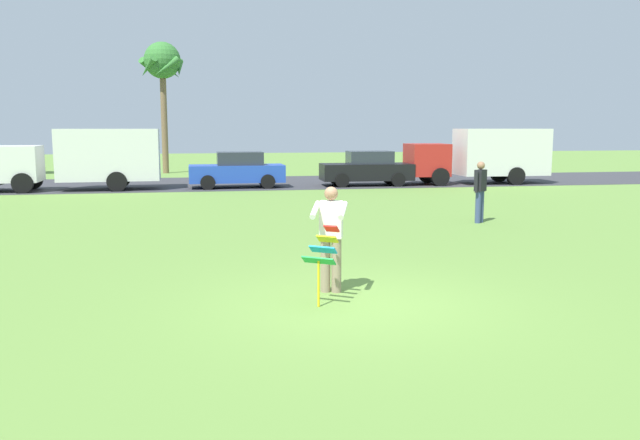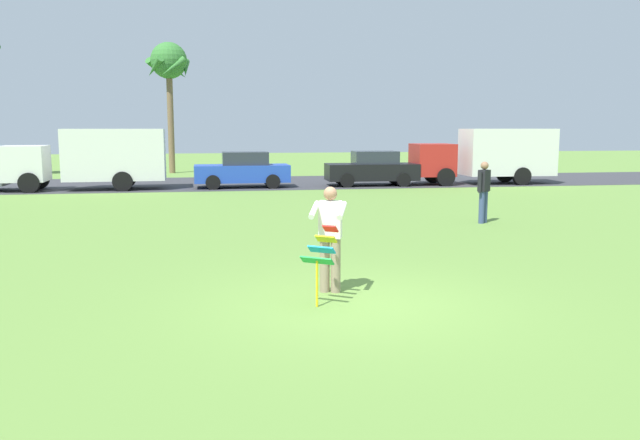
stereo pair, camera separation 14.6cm
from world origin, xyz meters
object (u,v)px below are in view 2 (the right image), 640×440
person_kite_flyer (330,235)px  palm_tree_right_near (169,66)px  parked_truck_red_cab (491,154)px  parked_truck_white_box (95,157)px  parked_car_black (372,169)px  parked_car_blue (243,170)px  kite_held (322,253)px  person_walker_near (484,190)px

person_kite_flyer → palm_tree_right_near: size_ratio=0.23×
parked_truck_red_cab → palm_tree_right_near: palm_tree_right_near is taller
person_kite_flyer → palm_tree_right_near: bearing=98.1°
parked_truck_white_box → parked_car_black: 12.30m
parked_car_blue → palm_tree_right_near: bearing=109.9°
parked_truck_white_box → person_kite_flyer: bearing=-70.3°
parked_car_black → person_kite_flyer: bearing=-106.1°
kite_held → parked_car_black: 20.49m
palm_tree_right_near → person_kite_flyer: bearing=-81.9°
person_walker_near → person_kite_flyer: bearing=-129.3°
parked_car_blue → person_walker_near: person_walker_near is taller
palm_tree_right_near → parked_car_blue: bearing=-70.1°
parked_truck_white_box → parked_car_blue: 6.34m
person_kite_flyer → parked_car_blue: person_kite_flyer is taller
kite_held → palm_tree_right_near: size_ratio=0.16×
parked_car_black → parked_truck_red_cab: 5.83m
kite_held → parked_truck_red_cab: bearing=59.6°
kite_held → parked_car_black: (5.74, 19.67, -0.03)m
person_kite_flyer → parked_car_black: (5.48, 18.99, -0.18)m
parked_car_black → person_walker_near: size_ratio=2.45×
person_kite_flyer → parked_truck_white_box: 20.18m
person_kite_flyer → parked_truck_white_box: bearing=109.7°
parked_car_blue → person_walker_near: 13.56m
parked_truck_white_box → person_walker_near: size_ratio=3.91×
parked_truck_red_cab → person_kite_flyer: bearing=-120.7°
person_kite_flyer → person_walker_near: (5.66, 6.91, -0.02)m
kite_held → parked_car_blue: 19.67m
kite_held → parked_truck_white_box: 20.74m
parked_car_black → palm_tree_right_near: (-9.66, 10.19, 5.47)m
person_kite_flyer → person_walker_near: same height
parked_car_blue → parked_car_black: 5.98m
parked_car_blue → parked_truck_white_box: bearing=-180.0°
person_kite_flyer → parked_truck_white_box: parked_truck_white_box is taller
person_walker_near → parked_car_blue: bearing=117.0°
parked_car_black → person_walker_near: 12.08m
person_kite_flyer → kite_held: (-0.25, -0.68, -0.15)m
parked_truck_red_cab → parked_car_blue: bearing=-180.0°
parked_car_blue → parked_car_black: bearing=-0.0°
parked_truck_white_box → parked_truck_red_cab: 18.08m
parked_truck_white_box → parked_truck_red_cab: (18.08, 0.00, 0.00)m
kite_held → parked_car_blue: parked_car_blue is taller
parked_car_black → palm_tree_right_near: palm_tree_right_near is taller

